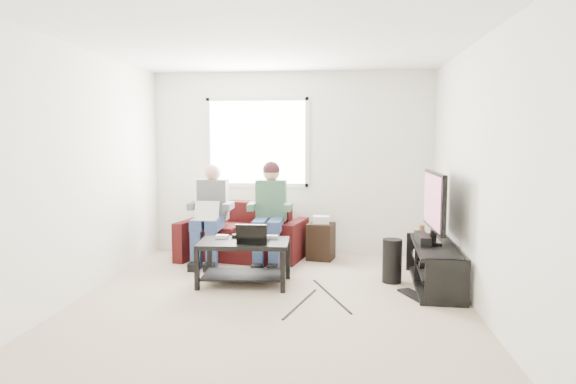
% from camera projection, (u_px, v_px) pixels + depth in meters
% --- Properties ---
extents(floor, '(4.50, 4.50, 0.00)m').
position_uv_depth(floor, '(272.00, 300.00, 5.28)').
color(floor, '#BAA591').
rests_on(floor, ground).
extents(ceiling, '(4.50, 4.50, 0.00)m').
position_uv_depth(ceiling, '(271.00, 42.00, 5.01)').
color(ceiling, white).
rests_on(ceiling, wall_back).
extents(wall_back, '(4.50, 0.00, 4.50)m').
position_uv_depth(wall_back, '(292.00, 163.00, 7.37)').
color(wall_back, white).
rests_on(wall_back, floor).
extents(wall_front, '(4.50, 0.00, 4.50)m').
position_uv_depth(wall_front, '(220.00, 202.00, 2.92)').
color(wall_front, white).
rests_on(wall_front, floor).
extents(wall_left, '(0.00, 4.50, 4.50)m').
position_uv_depth(wall_left, '(82.00, 173.00, 5.34)').
color(wall_left, white).
rests_on(wall_left, floor).
extents(wall_right, '(0.00, 4.50, 4.50)m').
position_uv_depth(wall_right, '(477.00, 176.00, 4.95)').
color(wall_right, white).
rests_on(wall_right, floor).
extents(window, '(1.48, 0.04, 1.28)m').
position_uv_depth(window, '(257.00, 142.00, 7.37)').
color(window, white).
rests_on(window, wall_back).
extents(sofa, '(1.78, 1.02, 0.76)m').
position_uv_depth(sofa, '(244.00, 237.00, 7.11)').
color(sofa, '#411010').
rests_on(sofa, floor).
extents(person_left, '(0.40, 0.71, 1.31)m').
position_uv_depth(person_left, '(210.00, 210.00, 6.85)').
color(person_left, navy).
rests_on(person_left, sofa).
extents(person_right, '(0.40, 0.71, 1.35)m').
position_uv_depth(person_right, '(270.00, 206.00, 6.78)').
color(person_right, navy).
rests_on(person_right, sofa).
extents(laptop_silver, '(0.36, 0.29, 0.24)m').
position_uv_depth(laptop_silver, '(205.00, 215.00, 6.59)').
color(laptop_silver, silver).
rests_on(laptop_silver, person_left).
extents(coffee_table, '(1.04, 0.67, 0.50)m').
position_uv_depth(coffee_table, '(244.00, 252.00, 5.81)').
color(coffee_table, black).
rests_on(coffee_table, floor).
extents(laptop_black, '(0.36, 0.28, 0.24)m').
position_uv_depth(laptop_black, '(253.00, 232.00, 5.69)').
color(laptop_black, black).
rests_on(laptop_black, coffee_table).
extents(controller_a, '(0.14, 0.09, 0.04)m').
position_uv_depth(controller_a, '(222.00, 237.00, 5.94)').
color(controller_a, silver).
rests_on(controller_a, coffee_table).
extents(controller_b, '(0.14, 0.10, 0.04)m').
position_uv_depth(controller_b, '(238.00, 236.00, 5.98)').
color(controller_b, black).
rests_on(controller_b, coffee_table).
extents(controller_c, '(0.14, 0.10, 0.04)m').
position_uv_depth(controller_c, '(272.00, 237.00, 5.91)').
color(controller_c, gray).
rests_on(controller_c, coffee_table).
extents(tv_stand, '(0.52, 1.46, 0.48)m').
position_uv_depth(tv_stand, '(434.00, 268.00, 5.74)').
color(tv_stand, black).
rests_on(tv_stand, floor).
extents(tv, '(0.12, 1.10, 0.81)m').
position_uv_depth(tv, '(434.00, 203.00, 5.76)').
color(tv, black).
rests_on(tv, tv_stand).
extents(soundbar, '(0.12, 0.50, 0.10)m').
position_uv_depth(soundbar, '(422.00, 238.00, 5.81)').
color(soundbar, black).
rests_on(soundbar, tv_stand).
extents(drink_cup, '(0.08, 0.08, 0.12)m').
position_uv_depth(drink_cup, '(421.00, 229.00, 6.33)').
color(drink_cup, '#AF754B').
rests_on(drink_cup, tv_stand).
extents(console_white, '(0.30, 0.22, 0.06)m').
position_uv_depth(console_white, '(441.00, 271.00, 5.33)').
color(console_white, silver).
rests_on(console_white, tv_stand).
extents(console_grey, '(0.34, 0.26, 0.08)m').
position_uv_depth(console_grey, '(430.00, 255.00, 6.02)').
color(console_grey, gray).
rests_on(console_grey, tv_stand).
extents(console_black, '(0.38, 0.30, 0.07)m').
position_uv_depth(console_black, '(435.00, 262.00, 5.68)').
color(console_black, black).
rests_on(console_black, tv_stand).
extents(subwoofer, '(0.22, 0.22, 0.51)m').
position_uv_depth(subwoofer, '(392.00, 261.00, 5.90)').
color(subwoofer, black).
rests_on(subwoofer, floor).
extents(keyboard_floor, '(0.31, 0.47, 0.02)m').
position_uv_depth(keyboard_floor, '(414.00, 295.00, 5.40)').
color(keyboard_floor, black).
rests_on(keyboard_floor, floor).
extents(end_table, '(0.34, 0.34, 0.60)m').
position_uv_depth(end_table, '(321.00, 240.00, 7.03)').
color(end_table, black).
rests_on(end_table, floor).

